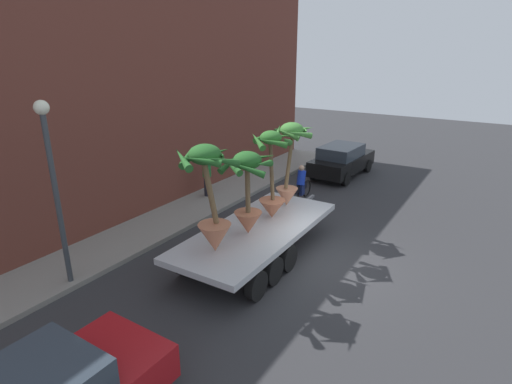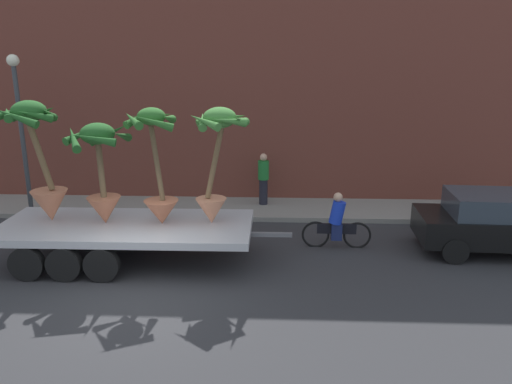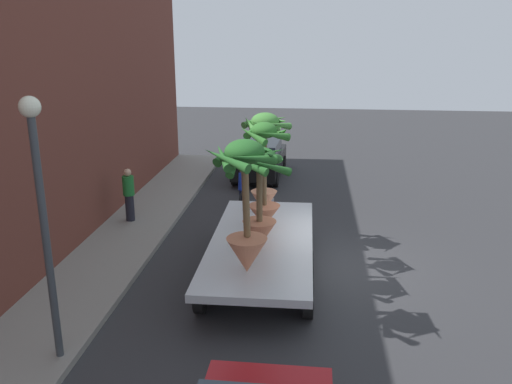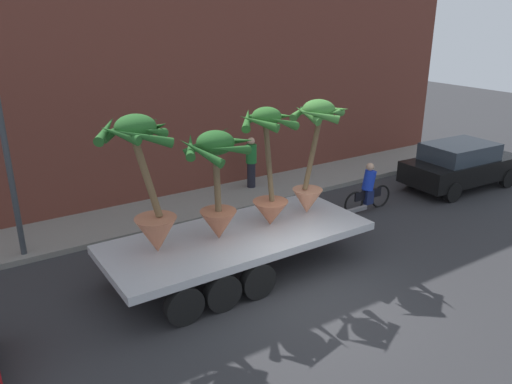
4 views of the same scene
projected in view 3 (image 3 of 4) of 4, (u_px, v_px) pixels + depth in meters
The scene contains 12 objects.
ground_plane at pixel (335, 266), 14.10m from camera, with size 60.00×60.00×0.00m, color #2D2D30.
sidewalk at pixel (112, 254), 14.69m from camera, with size 24.00×2.20×0.15m, color gray.
building_facade at pixel (35, 99), 13.63m from camera, with size 24.00×1.20×8.62m, color brown.
flatbed_trailer at pixel (261, 251), 13.14m from camera, with size 7.17×2.61×0.98m.
potted_palm_rear at pixel (246, 207), 10.94m from camera, with size 1.57×1.56×2.97m.
potted_palm_middle at pixel (259, 194), 12.43m from camera, with size 1.51×1.53×2.46m.
potted_palm_front at pixel (265, 179), 13.72m from camera, with size 1.33×1.35×2.83m.
potted_palm_extra at pixel (265, 155), 15.00m from camera, with size 1.43×1.45×2.83m.
cyclist at pixel (243, 190), 18.55m from camera, with size 1.84×0.35×1.54m.
parked_car at pixel (260, 158), 22.45m from camera, with size 4.35×2.05×1.58m.
pedestrian_near_gate at pixel (129, 194), 16.84m from camera, with size 0.36×0.36×1.71m.
street_lamp at pixel (41, 199), 9.09m from camera, with size 0.36×0.36×4.83m.
Camera 3 is at (-13.07, 0.73, 5.98)m, focal length 37.33 mm.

